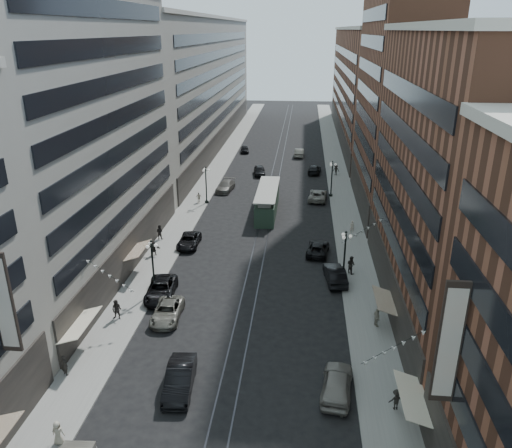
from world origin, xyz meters
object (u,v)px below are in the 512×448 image
at_px(car_7, 189,241).
at_px(pedestrian_6, 199,197).
at_px(lamppost_se_far, 345,255).
at_px(pedestrian_extra_2, 64,365).
at_px(car_9, 245,149).
at_px(pedestrian_4, 377,317).
at_px(lamppost_sw_mid, 206,184).
at_px(pedestrian_5, 154,248).
at_px(car_10, 335,274).
at_px(car_extra_0, 167,312).
at_px(lamppost_sw_far, 153,265).
at_px(pedestrian_1, 58,433).
at_px(car_11, 318,195).
at_px(pedestrian_extra_1, 160,232).
at_px(lamppost_se_mid, 332,178).
at_px(streetcar, 267,202).
at_px(pedestrian_8, 352,227).
at_px(car_5, 180,379).
at_px(car_8, 226,186).
at_px(pedestrian_2, 117,310).
at_px(car_12, 314,169).
at_px(pedestrian_extra_0, 396,400).
at_px(car_4, 337,383).
at_px(car_2, 161,290).
at_px(car_13, 259,171).
at_px(pedestrian_9, 336,170).
at_px(car_14, 299,153).
at_px(car_extra_1, 318,248).

distance_m(car_7, pedestrian_6, 15.64).
xyz_separation_m(lamppost_se_far, pedestrian_extra_2, (-21.47, -16.82, -2.11)).
bearing_deg(car_9, pedestrian_4, -81.34).
distance_m(lamppost_sw_mid, pedestrian_5, 18.91).
distance_m(car_10, pedestrian_5, 20.60).
bearing_deg(car_extra_0, lamppost_sw_far, 116.86).
height_order(pedestrian_1, car_11, pedestrian_1).
bearing_deg(pedestrian_5, pedestrian_extra_1, 88.43).
distance_m(pedestrian_1, pedestrian_extra_2, 6.86).
height_order(lamppost_se_mid, pedestrian_extra_2, lamppost_se_mid).
xyz_separation_m(streetcar, pedestrian_6, (-10.36, 3.02, -0.69)).
bearing_deg(pedestrian_extra_1, lamppost_se_mid, -126.78).
distance_m(lamppost_sw_far, pedestrian_extra_2, 13.35).
bearing_deg(car_7, pedestrian_8, 15.60).
height_order(car_5, pedestrian_8, car_5).
bearing_deg(car_8, pedestrian_4, -55.89).
relative_size(lamppost_sw_mid, car_extra_0, 1.08).
bearing_deg(pedestrian_2, pedestrian_extra_2, -92.67).
height_order(lamppost_sw_mid, car_12, lamppost_sw_mid).
height_order(car_8, pedestrian_extra_0, pedestrian_extra_0).
xyz_separation_m(pedestrian_5, pedestrian_8, (22.91, 8.93, -0.04)).
bearing_deg(car_4, pedestrian_extra_1, -44.79).
distance_m(car_11, pedestrian_extra_1, 26.05).
xyz_separation_m(pedestrian_1, pedestrian_extra_1, (-2.65, 32.23, 0.09)).
bearing_deg(pedestrian_extra_1, pedestrian_extra_0, 143.19).
bearing_deg(lamppost_se_mid, car_12, 100.03).
distance_m(car_2, pedestrian_2, 5.23).
bearing_deg(car_8, car_13, 72.32).
height_order(lamppost_sw_far, pedestrian_9, lamppost_sw_far).
height_order(lamppost_se_far, car_4, lamppost_se_far).
distance_m(car_12, car_14, 12.68).
relative_size(lamppost_sw_far, pedestrian_extra_2, 3.31).
distance_m(car_7, car_9, 48.72).
distance_m(car_12, pedestrian_extra_2, 61.17).
bearing_deg(car_4, pedestrian_1, 27.62).
bearing_deg(pedestrian_6, lamppost_sw_far, 92.88).
xyz_separation_m(lamppost_se_far, pedestrian_6, (-19.56, 23.06, -2.17)).
bearing_deg(car_11, pedestrian_9, -98.35).
bearing_deg(lamppost_sw_mid, car_14, 66.75).
xyz_separation_m(lamppost_sw_mid, pedestrian_extra_2, (-3.07, -39.82, -2.11)).
bearing_deg(lamppost_sw_far, car_14, 77.14).
xyz_separation_m(car_7, car_14, (12.36, 46.08, 0.13)).
bearing_deg(car_extra_0, pedestrian_1, -103.22).
relative_size(lamppost_sw_mid, car_extra_1, 1.10).
distance_m(car_5, pedestrian_6, 41.03).
xyz_separation_m(pedestrian_2, pedestrian_5, (-0.63, 13.43, -0.09)).
bearing_deg(pedestrian_5, pedestrian_8, 12.35).
bearing_deg(car_2, car_14, 72.20).
relative_size(pedestrian_4, pedestrian_8, 1.08).
bearing_deg(pedestrian_5, lamppost_se_far, -20.75).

